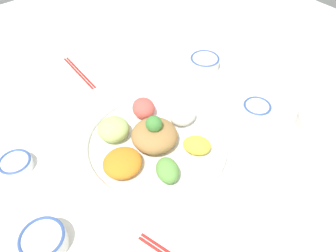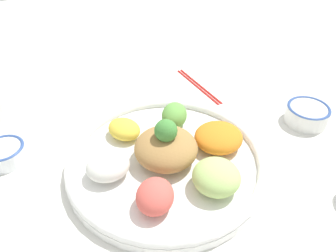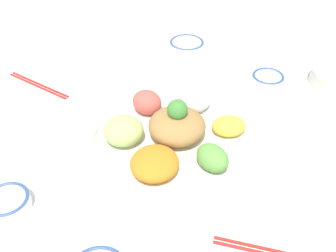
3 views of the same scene
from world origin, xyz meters
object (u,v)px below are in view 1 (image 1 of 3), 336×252
rice_bowl_blue (44,241)px  sauce_bowl_dark (16,164)px  salad_platter (153,141)px  chopsticks_pair_far (79,72)px  rice_bowl_plain (205,62)px  sauce_bowl_red (257,109)px  side_serving_bowl (329,124)px

rice_bowl_blue → sauce_bowl_dark: (0.26, -0.04, -0.01)m
salad_platter → chopsticks_pair_far: size_ratio=1.86×
rice_bowl_plain → sauce_bowl_red: bearing=170.9°
side_serving_bowl → sauce_bowl_red: bearing=31.3°
salad_platter → sauce_bowl_dark: size_ratio=4.74×
rice_bowl_blue → sauce_bowl_dark: bearing=-7.9°
side_serving_bowl → chopsticks_pair_far: size_ratio=0.84×
sauce_bowl_red → chopsticks_pair_far: (0.55, 0.33, -0.02)m
salad_platter → chopsticks_pair_far: bearing=-1.1°
salad_platter → rice_bowl_plain: bearing=-64.4°
sauce_bowl_red → sauce_bowl_dark: sauce_bowl_red is taller
rice_bowl_blue → chopsticks_pair_far: size_ratio=0.46×
sauce_bowl_dark → rice_bowl_plain: size_ratio=0.82×
rice_bowl_blue → side_serving_bowl: bearing=-104.2°
sauce_bowl_red → side_serving_bowl: side_serving_bowl is taller
rice_bowl_blue → side_serving_bowl: side_serving_bowl is taller
sauce_bowl_red → rice_bowl_plain: 0.29m
sauce_bowl_red → rice_bowl_blue: rice_bowl_blue is taller
salad_platter → sauce_bowl_red: bearing=-106.4°
sauce_bowl_red → salad_platter: bearing=73.6°
chopsticks_pair_far → rice_bowl_plain: bearing=-123.6°
salad_platter → side_serving_bowl: (-0.28, -0.45, 0.00)m
sauce_bowl_red → chopsticks_pair_far: size_ratio=0.39×
sauce_bowl_dark → salad_platter: bearing=-118.5°
sauce_bowl_red → side_serving_bowl: 0.22m
rice_bowl_blue → chopsticks_pair_far: rice_bowl_blue is taller
rice_bowl_plain → chopsticks_pair_far: size_ratio=0.47×
rice_bowl_plain → sauce_bowl_dark: bearing=90.2°
salad_platter → chopsticks_pair_far: 0.45m
rice_bowl_blue → side_serving_bowl: size_ratio=0.55×
salad_platter → rice_bowl_blue: salad_platter is taller
sauce_bowl_red → chopsticks_pair_far: bearing=30.8°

